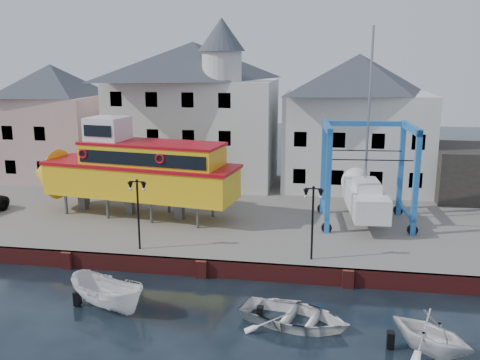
# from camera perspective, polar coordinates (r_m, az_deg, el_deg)

# --- Properties ---
(ground) EXTENTS (140.00, 140.00, 0.00)m
(ground) POSITION_cam_1_polar(r_m,az_deg,el_deg) (30.36, -4.11, -10.30)
(ground) COLOR black
(ground) RESTS_ON ground
(hardstanding) EXTENTS (44.00, 22.00, 1.00)m
(hardstanding) POSITION_cam_1_polar(r_m,az_deg,el_deg) (40.32, -0.47, -3.51)
(hardstanding) COLOR slate
(hardstanding) RESTS_ON ground
(quay_wall) EXTENTS (44.00, 0.47, 1.00)m
(quay_wall) POSITION_cam_1_polar(r_m,az_deg,el_deg) (30.26, -4.08, -9.36)
(quay_wall) COLOR maroon
(quay_wall) RESTS_ON ground
(building_pink) EXTENTS (8.00, 7.00, 10.30)m
(building_pink) POSITION_cam_1_polar(r_m,az_deg,el_deg) (51.70, -19.22, 5.86)
(building_pink) COLOR #CF9E97
(building_pink) RESTS_ON hardstanding
(building_white_main) EXTENTS (14.00, 8.30, 14.00)m
(building_white_main) POSITION_cam_1_polar(r_m,az_deg,el_deg) (47.12, -4.80, 7.36)
(building_white_main) COLOR silver
(building_white_main) RESTS_ON hardstanding
(building_white_right) EXTENTS (12.00, 8.00, 11.20)m
(building_white_right) POSITION_cam_1_polar(r_m,az_deg,el_deg) (46.42, 12.34, 6.09)
(building_white_right) COLOR silver
(building_white_right) RESTS_ON hardstanding
(lamp_post_left) EXTENTS (1.12, 0.32, 4.20)m
(lamp_post_left) POSITION_cam_1_polar(r_m,az_deg,el_deg) (31.21, -10.88, -1.74)
(lamp_post_left) COLOR black
(lamp_post_left) RESTS_ON hardstanding
(lamp_post_right) EXTENTS (1.12, 0.32, 4.20)m
(lamp_post_right) POSITION_cam_1_polar(r_m,az_deg,el_deg) (29.33, 7.80, -2.58)
(lamp_post_right) COLOR black
(lamp_post_right) RESTS_ON hardstanding
(tour_boat) EXTENTS (16.22, 6.16, 6.89)m
(tour_boat) POSITION_cam_1_polar(r_m,az_deg,el_deg) (38.25, -11.81, 1.08)
(tour_boat) COLOR #59595E
(tour_boat) RESTS_ON hardstanding
(travel_lift) EXTENTS (6.40, 8.71, 12.93)m
(travel_lift) POSITION_cam_1_polar(r_m,az_deg,el_deg) (37.36, 13.08, -0.98)
(travel_lift) COLOR #205DAE
(travel_lift) RESTS_ON hardstanding
(motorboat_a) EXTENTS (4.94, 3.56, 1.79)m
(motorboat_a) POSITION_cam_1_polar(r_m,az_deg,el_deg) (27.64, -13.85, -13.15)
(motorboat_a) COLOR white
(motorboat_a) RESTS_ON ground
(motorboat_b) EXTENTS (5.93, 4.91, 1.06)m
(motorboat_b) POSITION_cam_1_polar(r_m,az_deg,el_deg) (25.59, 5.84, -15.06)
(motorboat_b) COLOR white
(motorboat_b) RESTS_ON ground
(motorboat_c) EXTENTS (4.88, 4.83, 1.95)m
(motorboat_c) POSITION_cam_1_polar(r_m,az_deg,el_deg) (24.75, 19.55, -16.86)
(motorboat_c) COLOR white
(motorboat_c) RESTS_ON ground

